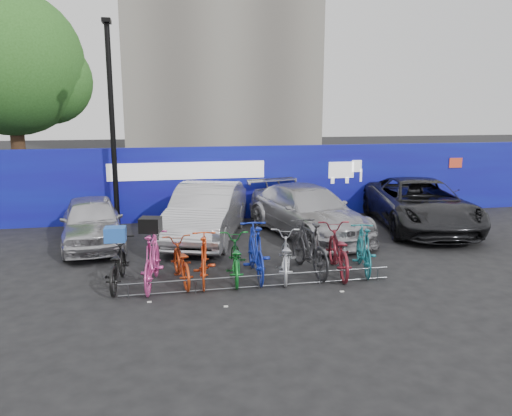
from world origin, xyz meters
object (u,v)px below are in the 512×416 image
object	(u,v)px
bike_5	(256,251)
tree	(18,67)
car_1	(206,212)
car_0	(92,221)
bike_rack	(259,281)
bike_2	(181,262)
bike_6	(285,255)
lamppost	(112,120)
bike_7	(309,247)
bike_1	(152,259)
bike_4	(235,258)
car_2	(308,211)
bike_0	(117,264)
bike_9	(364,249)
bike_8	(338,250)
car_3	(420,204)
bike_3	(204,258)

from	to	relation	value
bike_5	tree	bearing A→B (deg)	-53.02
car_1	car_0	bearing A→B (deg)	-161.71
bike_rack	bike_2	distance (m)	1.72
bike_rack	bike_6	distance (m)	0.98
lamppost	bike_2	size ratio (longest dim) A/B	3.51
lamppost	bike_7	bearing A→B (deg)	-49.47
tree	car_1	world-z (taller)	tree
bike_1	bike_4	size ratio (longest dim) A/B	1.08
bike_4	car_2	bearing A→B (deg)	-121.63
bike_0	bike_6	xyz separation A→B (m)	(3.54, -0.12, 0.00)
bike_4	bike_9	xyz separation A→B (m)	(2.91, -0.06, 0.06)
bike_4	bike_7	distance (m)	1.69
car_0	bike_8	distance (m)	6.61
bike_2	lamppost	bearing A→B (deg)	-79.83
bike_rack	car_3	world-z (taller)	car_3
bike_5	car_3	bearing A→B (deg)	-146.78
bike_rack	car_2	bearing A→B (deg)	60.48
bike_4	car_1	bearing A→B (deg)	-78.71
car_1	bike_3	distance (m)	3.54
lamppost	bike_rack	world-z (taller)	lamppost
car_1	bike_0	size ratio (longest dim) A/B	2.56
car_1	car_3	size ratio (longest dim) A/B	0.87
lamppost	bike_4	bearing A→B (deg)	-62.30
bike_7	bike_9	xyz separation A→B (m)	(1.23, -0.15, -0.07)
car_2	bike_7	distance (m)	3.35
car_0	bike_2	bearing A→B (deg)	-65.36
bike_5	bike_0	bearing A→B (deg)	2.11
bike_3	bike_6	bearing A→B (deg)	-173.32
car_0	bike_2	size ratio (longest dim) A/B	2.21
bike_0	bike_2	size ratio (longest dim) A/B	1.05
bike_rack	car_3	size ratio (longest dim) A/B	1.04
bike_0	car_2	bearing A→B (deg)	-143.31
car_2	car_3	xyz separation A→B (m)	(3.62, 0.20, 0.04)
bike_2	bike_8	distance (m)	3.45
bike_rack	bike_8	xyz separation A→B (m)	(1.90, 0.61, 0.37)
tree	bike_2	size ratio (longest dim) A/B	4.48
bike_9	car_1	bearing A→B (deg)	-34.42
car_3	bike_8	bearing A→B (deg)	-127.38
car_2	bike_3	bearing A→B (deg)	-148.42
bike_3	bike_7	world-z (taller)	bike_7
bike_6	car_2	bearing A→B (deg)	-100.59
lamppost	bike_5	bearing A→B (deg)	-58.26
bike_2	car_0	bearing A→B (deg)	-64.66
bike_3	car_0	bearing A→B (deg)	-46.17
car_1	car_3	distance (m)	6.52
tree	car_0	world-z (taller)	tree
bike_0	bike_7	distance (m)	4.14
car_2	bike_5	distance (m)	3.91
bike_8	bike_7	bearing A→B (deg)	-3.64
bike_0	bike_7	world-z (taller)	bike_7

